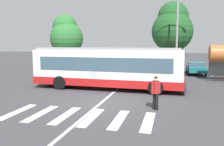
{
  "coord_description": "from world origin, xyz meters",
  "views": [
    {
      "loc": [
        3.66,
        -12.65,
        3.34
      ],
      "look_at": [
        -0.38,
        3.67,
        1.3
      ],
      "focal_mm": 38.48,
      "sensor_mm": 36.0,
      "label": 1
    }
  ],
  "objects_px": {
    "parked_car_charcoal": "(123,66)",
    "background_tree_right": "(172,27)",
    "pedestrian_crossing_street": "(156,91)",
    "parked_car_white": "(145,67)",
    "background_tree_left": "(66,35)",
    "parked_car_teal": "(196,67)",
    "twin_arm_street_lamp": "(177,25)",
    "parked_car_champagne": "(101,66)",
    "parked_car_red": "(171,67)",
    "city_transit_bus": "(107,68)"
  },
  "relations": [
    {
      "from": "city_transit_bus",
      "to": "pedestrian_crossing_street",
      "type": "distance_m",
      "value": 6.31
    },
    {
      "from": "pedestrian_crossing_street",
      "to": "parked_car_teal",
      "type": "distance_m",
      "value": 15.94
    },
    {
      "from": "background_tree_left",
      "to": "parked_car_champagne",
      "type": "bearing_deg",
      "value": -16.87
    },
    {
      "from": "parked_car_white",
      "to": "background_tree_left",
      "type": "xyz_separation_m",
      "value": [
        -10.48,
        1.78,
        3.72
      ]
    },
    {
      "from": "city_transit_bus",
      "to": "background_tree_left",
      "type": "xyz_separation_m",
      "value": [
        -8.71,
        11.93,
        2.9
      ]
    },
    {
      "from": "parked_car_white",
      "to": "background_tree_left",
      "type": "distance_m",
      "value": 11.26
    },
    {
      "from": "background_tree_left",
      "to": "background_tree_right",
      "type": "relative_size",
      "value": 0.85
    },
    {
      "from": "twin_arm_street_lamp",
      "to": "background_tree_left",
      "type": "distance_m",
      "value": 14.26
    },
    {
      "from": "parked_car_teal",
      "to": "twin_arm_street_lamp",
      "type": "distance_m",
      "value": 5.43
    },
    {
      "from": "twin_arm_street_lamp",
      "to": "background_tree_left",
      "type": "bearing_deg",
      "value": 165.57
    },
    {
      "from": "parked_car_white",
      "to": "parked_car_teal",
      "type": "bearing_deg",
      "value": 4.93
    },
    {
      "from": "parked_car_charcoal",
      "to": "background_tree_right",
      "type": "height_order",
      "value": "background_tree_right"
    },
    {
      "from": "pedestrian_crossing_street",
      "to": "parked_car_white",
      "type": "height_order",
      "value": "pedestrian_crossing_street"
    },
    {
      "from": "parked_car_white",
      "to": "parked_car_champagne",
      "type": "bearing_deg",
      "value": 177.67
    },
    {
      "from": "city_transit_bus",
      "to": "background_tree_right",
      "type": "bearing_deg",
      "value": 70.62
    },
    {
      "from": "city_transit_bus",
      "to": "background_tree_left",
      "type": "relative_size",
      "value": 1.58
    },
    {
      "from": "parked_car_champagne",
      "to": "twin_arm_street_lamp",
      "type": "distance_m",
      "value": 9.89
    },
    {
      "from": "twin_arm_street_lamp",
      "to": "parked_car_red",
      "type": "bearing_deg",
      "value": 102.68
    },
    {
      "from": "parked_car_charcoal",
      "to": "parked_car_red",
      "type": "xyz_separation_m",
      "value": [
        5.45,
        0.05,
        0.0
      ]
    },
    {
      "from": "pedestrian_crossing_street",
      "to": "parked_car_champagne",
      "type": "relative_size",
      "value": 0.38
    },
    {
      "from": "pedestrian_crossing_street",
      "to": "parked_car_red",
      "type": "distance_m",
      "value": 15.59
    },
    {
      "from": "parked_car_teal",
      "to": "city_transit_bus",
      "type": "bearing_deg",
      "value": -124.43
    },
    {
      "from": "city_transit_bus",
      "to": "parked_car_charcoal",
      "type": "xyz_separation_m",
      "value": [
        -0.87,
        10.57,
        -0.82
      ]
    },
    {
      "from": "twin_arm_street_lamp",
      "to": "city_transit_bus",
      "type": "bearing_deg",
      "value": -121.23
    },
    {
      "from": "parked_car_charcoal",
      "to": "background_tree_left",
      "type": "relative_size",
      "value": 0.63
    },
    {
      "from": "pedestrian_crossing_street",
      "to": "background_tree_right",
      "type": "bearing_deg",
      "value": 87.62
    },
    {
      "from": "pedestrian_crossing_street",
      "to": "parked_car_charcoal",
      "type": "xyz_separation_m",
      "value": [
        -4.74,
        15.52,
        -0.2
      ]
    },
    {
      "from": "parked_car_red",
      "to": "background_tree_left",
      "type": "bearing_deg",
      "value": 174.41
    },
    {
      "from": "background_tree_right",
      "to": "twin_arm_street_lamp",
      "type": "bearing_deg",
      "value": -84.44
    },
    {
      "from": "parked_car_teal",
      "to": "parked_car_red",
      "type": "bearing_deg",
      "value": 179.87
    },
    {
      "from": "parked_car_charcoal",
      "to": "parked_car_white",
      "type": "bearing_deg",
      "value": -9.24
    },
    {
      "from": "parked_car_white",
      "to": "background_tree_right",
      "type": "relative_size",
      "value": 0.54
    },
    {
      "from": "parked_car_white",
      "to": "twin_arm_street_lamp",
      "type": "distance_m",
      "value": 5.81
    },
    {
      "from": "background_tree_left",
      "to": "pedestrian_crossing_street",
      "type": "bearing_deg",
      "value": -53.3
    },
    {
      "from": "pedestrian_crossing_street",
      "to": "background_tree_right",
      "type": "xyz_separation_m",
      "value": [
        0.75,
        18.08,
        4.39
      ]
    },
    {
      "from": "parked_car_charcoal",
      "to": "parked_car_champagne",
      "type": "bearing_deg",
      "value": -175.44
    },
    {
      "from": "city_transit_bus",
      "to": "parked_car_teal",
      "type": "xyz_separation_m",
      "value": [
        7.28,
        10.62,
        -0.82
      ]
    },
    {
      "from": "pedestrian_crossing_street",
      "to": "parked_car_charcoal",
      "type": "distance_m",
      "value": 16.23
    },
    {
      "from": "parked_car_white",
      "to": "city_transit_bus",
      "type": "bearing_deg",
      "value": -99.86
    },
    {
      "from": "parked_car_teal",
      "to": "background_tree_left",
      "type": "bearing_deg",
      "value": 175.33
    },
    {
      "from": "parked_car_champagne",
      "to": "background_tree_right",
      "type": "relative_size",
      "value": 0.54
    },
    {
      "from": "parked_car_white",
      "to": "background_tree_left",
      "type": "height_order",
      "value": "background_tree_left"
    },
    {
      "from": "twin_arm_street_lamp",
      "to": "parked_car_teal",
      "type": "bearing_deg",
      "value": 45.56
    },
    {
      "from": "parked_car_teal",
      "to": "pedestrian_crossing_street",
      "type": "bearing_deg",
      "value": -102.36
    },
    {
      "from": "parked_car_red",
      "to": "twin_arm_street_lamp",
      "type": "xyz_separation_m",
      "value": [
        0.51,
        -2.25,
        4.43
      ]
    },
    {
      "from": "city_transit_bus",
      "to": "parked_car_red",
      "type": "bearing_deg",
      "value": 66.71
    },
    {
      "from": "twin_arm_street_lamp",
      "to": "background_tree_left",
      "type": "height_order",
      "value": "twin_arm_street_lamp"
    },
    {
      "from": "parked_car_teal",
      "to": "parked_car_champagne",
      "type": "bearing_deg",
      "value": -178.63
    },
    {
      "from": "city_transit_bus",
      "to": "parked_car_red",
      "type": "xyz_separation_m",
      "value": [
        4.58,
        10.63,
        -0.82
      ]
    },
    {
      "from": "city_transit_bus",
      "to": "parked_car_teal",
      "type": "distance_m",
      "value": 12.9
    }
  ]
}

